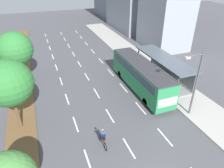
% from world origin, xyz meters
% --- Properties ---
extents(median_strip, '(2.60, 52.00, 0.12)m').
position_xyz_m(median_strip, '(-8.30, 20.00, 0.06)').
color(median_strip, brown).
rests_on(median_strip, ground).
extents(sidewalk_right, '(4.50, 52.00, 0.15)m').
position_xyz_m(sidewalk_right, '(9.25, 20.00, 0.07)').
color(sidewalk_right, '#ADAAA3').
rests_on(sidewalk_right, ground).
extents(lane_divider_left, '(0.14, 47.46, 0.01)m').
position_xyz_m(lane_divider_left, '(-3.50, 18.23, 0.00)').
color(lane_divider_left, white).
rests_on(lane_divider_left, ground).
extents(lane_divider_center, '(0.14, 47.46, 0.01)m').
position_xyz_m(lane_divider_center, '(0.00, 18.23, 0.00)').
color(lane_divider_center, white).
rests_on(lane_divider_center, ground).
extents(lane_divider_right, '(0.14, 47.46, 0.01)m').
position_xyz_m(lane_divider_right, '(3.50, 18.23, 0.00)').
color(lane_divider_right, white).
rests_on(lane_divider_right, ground).
extents(bus_shelter, '(2.90, 10.17, 2.86)m').
position_xyz_m(bus_shelter, '(9.53, 14.08, 1.87)').
color(bus_shelter, gray).
rests_on(bus_shelter, sidewalk_right).
extents(bus, '(2.54, 11.29, 3.37)m').
position_xyz_m(bus, '(5.25, 12.80, 2.07)').
color(bus, '#28844C').
rests_on(bus, ground).
extents(cyclist, '(0.46, 1.82, 1.71)m').
position_xyz_m(cyclist, '(-1.88, 5.74, 0.79)').
color(cyclist, black).
rests_on(cyclist, ground).
extents(median_tree_second, '(4.01, 4.01, 6.63)m').
position_xyz_m(median_tree_second, '(-8.32, 10.58, 4.74)').
color(median_tree_second, brown).
rests_on(median_tree_second, median_strip).
extents(median_tree_third, '(4.15, 4.15, 6.58)m').
position_xyz_m(median_tree_third, '(-8.12, 19.46, 4.61)').
color(median_tree_third, brown).
rests_on(median_tree_third, median_strip).
extents(streetlight, '(1.91, 0.24, 6.50)m').
position_xyz_m(streetlight, '(7.42, 6.54, 3.89)').
color(streetlight, '#4C4C51').
rests_on(streetlight, sidewalk_right).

